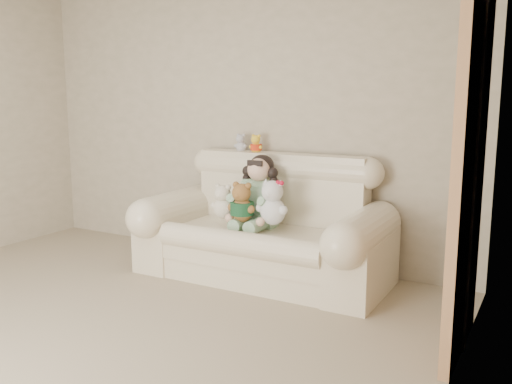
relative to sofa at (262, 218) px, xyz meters
The scene contains 11 objects.
floor 2.13m from the sofa, 105.04° to the right, with size 5.00×5.00×0.00m, color gray.
wall_back 1.08m from the sofa, 136.71° to the left, with size 4.50×4.50×0.00m, color #BBAC95.
wall_right 2.74m from the sofa, 49.33° to the right, with size 5.00×5.00×0.00m, color #BBAC95.
sofa is the anchor object (origin of this frame).
door_panel 1.87m from the sofa, 19.61° to the right, with size 0.06×0.90×2.10m, color #A47246.
seated_child 0.24m from the sofa, 130.25° to the left, with size 0.37×0.46×0.62m, color #2B7B39, non-canonical shape.
brown_teddy 0.25m from the sofa, 128.05° to the right, with size 0.25×0.19×0.39m, color brown, non-canonical shape.
white_cat 0.27m from the sofa, 32.44° to the right, with size 0.28×0.21×0.43m, color silver, non-canonical shape.
cream_teddy 0.37m from the sofa, 162.37° to the right, with size 0.22×0.17×0.34m, color #F0E5D0, non-canonical shape.
yellow_mini_bear 0.74m from the sofa, 125.45° to the left, with size 0.13×0.10×0.20m, color yellow, non-canonical shape.
grey_mini_plush 0.82m from the sofa, 138.25° to the left, with size 0.13×0.10×0.20m, color #AFB0B6, non-canonical shape.
Camera 1 is at (2.67, -1.93, 1.51)m, focal length 38.48 mm.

